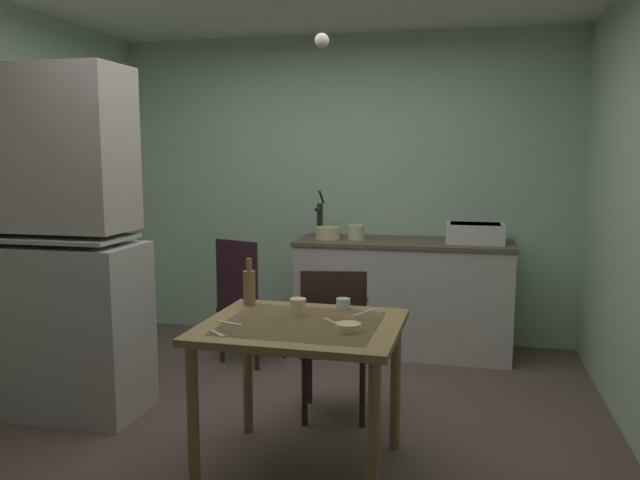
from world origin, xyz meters
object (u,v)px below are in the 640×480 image
chair_far_side (334,341)px  teacup_cream (343,304)px  serving_bowl_wide (348,327)px  sink_basin (475,233)px  chair_by_counter (246,300)px  dining_table (302,344)px  mixing_bowl_counter (328,233)px  hand_pump (320,217)px  glass_bottle (249,286)px  hutch_cabinet (54,255)px

chair_far_side → teacup_cream: chair_far_side is taller
chair_far_side → serving_bowl_wide: 0.82m
sink_basin → chair_far_side: sink_basin is taller
chair_by_counter → teacup_cream: bearing=-50.7°
chair_far_side → teacup_cream: 0.45m
dining_table → chair_by_counter: (-0.83, 1.52, -0.17)m
mixing_bowl_counter → hand_pump: bearing=132.8°
mixing_bowl_counter → chair_by_counter: bearing=-135.2°
hand_pump → chair_far_side: size_ratio=0.42×
dining_table → glass_bottle: size_ratio=3.80×
hand_pump → chair_far_side: 1.66m
dining_table → chair_far_side: (0.03, 0.64, -0.17)m
mixing_bowl_counter → chair_far_side: mixing_bowl_counter is taller
sink_basin → mixing_bowl_counter: size_ratio=2.16×
sink_basin → dining_table: (-0.86, -2.09, -0.32)m
teacup_cream → dining_table: bearing=-113.7°
sink_basin → glass_bottle: size_ratio=1.70×
sink_basin → mixing_bowl_counter: bearing=-177.5°
hand_pump → serving_bowl_wide: size_ratio=3.31×
hutch_cabinet → chair_far_side: bearing=7.8°
dining_table → chair_by_counter: size_ratio=1.03×
chair_by_counter → glass_bottle: (0.45, -1.22, 0.38)m
dining_table → teacup_cream: teacup_cream is taller
mixing_bowl_counter → serving_bowl_wide: size_ratio=1.73×
serving_bowl_wide → mixing_bowl_counter: bearing=104.7°
sink_basin → chair_far_side: size_ratio=0.47×
chair_far_side → dining_table: bearing=-93.0°
chair_far_side → teacup_cream: bearing=-70.3°
serving_bowl_wide → hutch_cabinet: bearing=165.4°
hand_pump → mixing_bowl_counter: 0.18m
teacup_cream → serving_bowl_wide: bearing=-76.0°
hutch_cabinet → serving_bowl_wide: 1.99m
sink_basin → teacup_cream: size_ratio=5.86×
dining_table → serving_bowl_wide: 0.29m
hand_pump → chair_by_counter: 0.95m
chair_by_counter → hutch_cabinet: bearing=-126.9°
teacup_cream → glass_bottle: size_ratio=0.29×
chair_by_counter → teacup_cream: 1.57m
hutch_cabinet → hand_pump: size_ratio=5.40×
hutch_cabinet → dining_table: bearing=-13.9°
sink_basin → hand_pump: hand_pump is taller
serving_bowl_wide → chair_far_side: bearing=106.5°
hutch_cabinet → hand_pump: hutch_cabinet is taller
sink_basin → teacup_cream: bearing=-112.0°
chair_by_counter → serving_bowl_wide: bearing=-56.2°
sink_basin → dining_table: size_ratio=0.45×
chair_by_counter → hand_pump: bearing=54.8°
mixing_bowl_counter → serving_bowl_wide: (0.56, -2.13, -0.17)m
chair_far_side → chair_by_counter: bearing=134.4°
glass_bottle → sink_basin: bearing=55.4°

